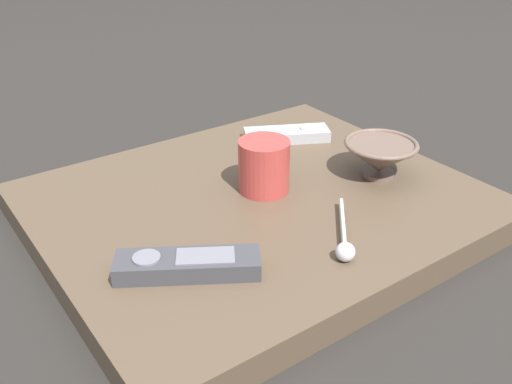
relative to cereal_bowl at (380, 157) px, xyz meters
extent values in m
plane|color=black|center=(-0.06, -0.21, -0.08)|extent=(6.00, 6.00, 0.00)
cube|color=#4C3D2D|center=(-0.06, -0.21, -0.06)|extent=(0.57, 0.68, 0.05)
cylinder|color=brown|center=(0.00, 0.00, -0.03)|extent=(0.05, 0.05, 0.01)
cone|color=brown|center=(0.00, 0.00, 0.00)|extent=(0.12, 0.12, 0.05)
torus|color=brown|center=(0.00, 0.00, 0.02)|extent=(0.12, 0.12, 0.01)
cylinder|color=#A53833|center=(-0.07, -0.19, 0.01)|extent=(0.08, 0.08, 0.09)
torus|color=#A53833|center=(-0.10, -0.15, 0.01)|extent=(0.04, 0.05, 0.05)
cylinder|color=silver|center=(0.09, -0.17, -0.02)|extent=(0.11, 0.09, 0.01)
sphere|color=silver|center=(0.15, -0.22, -0.02)|extent=(0.03, 0.03, 0.03)
cube|color=#9E9EA3|center=(-0.21, -0.03, -0.03)|extent=(0.12, 0.17, 0.02)
cylinder|color=silver|center=(-0.19, 0.01, -0.01)|extent=(0.04, 0.04, 0.00)
cube|color=silver|center=(-0.22, -0.05, -0.01)|extent=(0.06, 0.08, 0.00)
cube|color=#38383D|center=(0.05, -0.40, -0.02)|extent=(0.14, 0.19, 0.03)
cylinder|color=slate|center=(0.03, -0.45, -0.01)|extent=(0.04, 0.04, 0.00)
cube|color=slate|center=(0.07, -0.38, -0.01)|extent=(0.07, 0.08, 0.00)
camera|label=1|loc=(0.59, -0.68, 0.41)|focal=40.13mm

